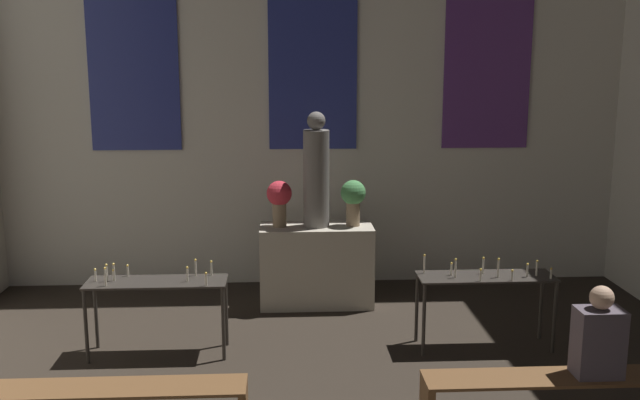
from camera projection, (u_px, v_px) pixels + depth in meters
name	position (u px, v px, depth m)	size (l,w,h in m)	color
wall_back	(313.00, 67.00, 8.94)	(8.13, 0.16, 5.52)	silver
altar	(316.00, 265.00, 8.46)	(1.33, 0.58, 0.96)	#BCB29E
statue	(316.00, 174.00, 8.25)	(0.30, 0.30, 1.34)	slate
flower_vase_left	(279.00, 198.00, 8.28)	(0.29, 0.29, 0.54)	#937A5B
flower_vase_right	(353.00, 197.00, 8.32)	(0.29, 0.29, 0.54)	#937A5B
candle_rack_left	(157.00, 290.00, 6.97)	(1.36, 0.43, 0.94)	#332D28
candle_rack_right	(486.00, 285.00, 7.14)	(1.36, 0.43, 0.96)	#332D28
pew_back_right	(577.00, 389.00, 5.58)	(2.42, 0.36, 0.46)	brown
person_seated	(599.00, 337.00, 5.50)	(0.36, 0.24, 0.73)	#564C56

